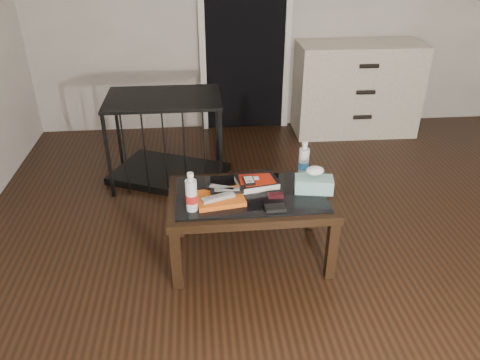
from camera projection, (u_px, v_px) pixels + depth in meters
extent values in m
plane|color=black|center=(350.00, 275.00, 2.89)|extent=(5.00, 5.00, 0.00)
cube|color=black|center=(245.00, 29.00, 4.52)|extent=(0.80, 0.05, 2.00)
cube|color=silver|center=(202.00, 31.00, 4.46)|extent=(0.06, 0.04, 2.04)
cube|color=silver|center=(288.00, 29.00, 4.53)|extent=(0.06, 0.04, 2.04)
cube|color=black|center=(176.00, 259.00, 2.71)|extent=(0.06, 0.06, 0.40)
cube|color=black|center=(332.00, 250.00, 2.78)|extent=(0.06, 0.06, 0.40)
cube|color=black|center=(178.00, 211.00, 3.16)|extent=(0.06, 0.06, 0.40)
cube|color=black|center=(312.00, 204.00, 3.24)|extent=(0.06, 0.06, 0.40)
cube|color=black|center=(250.00, 199.00, 2.86)|extent=(1.00, 0.60, 0.05)
cube|color=black|center=(251.00, 194.00, 2.85)|extent=(0.90, 0.50, 0.01)
cube|color=beige|center=(356.00, 89.00, 4.67)|extent=(1.21, 0.52, 0.90)
cylinder|color=black|center=(362.00, 117.00, 4.54)|extent=(0.18, 0.04, 0.04)
cylinder|color=black|center=(366.00, 92.00, 4.42)|extent=(0.18, 0.04, 0.04)
cylinder|color=black|center=(369.00, 66.00, 4.30)|extent=(0.18, 0.04, 0.04)
cube|color=black|center=(170.00, 174.00, 3.99)|extent=(1.07, 0.92, 0.06)
cube|color=black|center=(163.00, 98.00, 3.66)|extent=(1.07, 0.92, 0.02)
cube|color=black|center=(108.00, 156.00, 3.55)|extent=(0.03, 0.03, 0.70)
cube|color=black|center=(221.00, 152.00, 3.62)|extent=(0.03, 0.03, 0.70)
cube|color=black|center=(118.00, 128.00, 4.04)|extent=(0.03, 0.03, 0.70)
cube|color=black|center=(217.00, 125.00, 4.11)|extent=(0.03, 0.03, 0.70)
cube|color=#D95914|center=(220.00, 198.00, 2.77)|extent=(0.31, 0.25, 0.03)
cube|color=#9F9FA3|center=(218.00, 197.00, 2.73)|extent=(0.20, 0.12, 0.02)
cube|color=black|center=(227.00, 191.00, 2.80)|extent=(0.20, 0.05, 0.02)
cube|color=black|center=(222.00, 188.00, 2.82)|extent=(0.21, 0.12, 0.02)
cube|color=black|center=(257.00, 182.00, 2.93)|extent=(0.28, 0.24, 0.05)
cube|color=#AD1E0B|center=(255.00, 179.00, 2.91)|extent=(0.19, 0.14, 0.01)
cube|color=black|center=(249.00, 181.00, 2.87)|extent=(0.07, 0.11, 0.02)
cube|color=black|center=(276.00, 195.00, 2.81)|extent=(0.09, 0.05, 0.02)
cube|color=black|center=(275.00, 208.00, 2.68)|extent=(0.12, 0.07, 0.02)
cylinder|color=silver|center=(191.00, 192.00, 2.63)|extent=(0.07, 0.07, 0.24)
cylinder|color=silver|center=(304.00, 159.00, 2.99)|extent=(0.08, 0.08, 0.24)
cube|color=teal|center=(314.00, 184.00, 2.85)|extent=(0.25, 0.16, 0.09)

